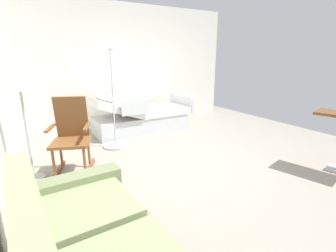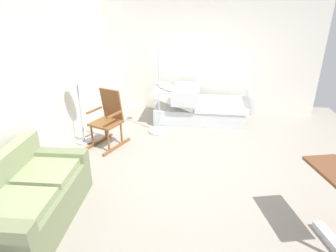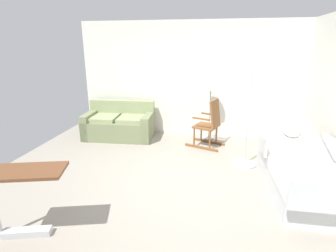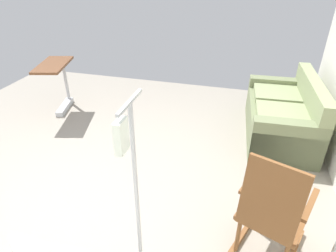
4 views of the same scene
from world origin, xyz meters
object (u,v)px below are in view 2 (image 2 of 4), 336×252
Objects in this scene: floor_lamp at (76,79)px; couch at (30,200)px; iv_pole at (159,120)px; hospital_bed at (199,109)px; rocking_chair at (108,119)px.

couch is at bearing -172.84° from floor_lamp.
couch is 3.02m from iv_pole.
hospital_bed is 2.02× the size of rocking_chair.
couch is 2.16m from rocking_chair.
hospital_bed is 1.26× the size of iv_pole.
couch is at bearing 159.12° from iv_pole.
iv_pole is at bearing -62.88° from floor_lamp.
floor_lamp is at bearing 117.12° from iv_pole.
iv_pole reaches higher than rocking_chair.
iv_pole reaches higher than couch.
floor_lamp is (-1.38, 2.14, 0.93)m from hospital_bed.
rocking_chair is 0.62× the size of iv_pole.
rocking_chair is 0.71× the size of floor_lamp.
floor_lamp is 0.88× the size of iv_pole.
iv_pole is (2.82, -1.08, -0.06)m from couch.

